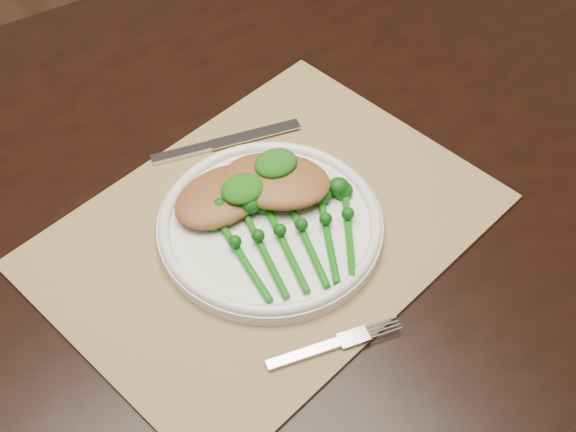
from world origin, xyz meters
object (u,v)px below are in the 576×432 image
dining_table (245,344)px  chicken_fillet_left (222,196)px  placemat (267,230)px  dinner_plate (270,224)px  broccolini_bundle (297,245)px

dining_table → chicken_fillet_left: (-0.03, -0.04, 0.40)m
placemat → chicken_fillet_left: chicken_fillet_left is taller
dinner_plate → chicken_fillet_left: size_ratio=2.15×
placemat → dinner_plate: 0.01m
dinner_plate → chicken_fillet_left: chicken_fillet_left is taller
placemat → broccolini_bundle: 0.06m
placemat → broccolini_bundle: broccolini_bundle is taller
broccolini_bundle → placemat: bearing=112.7°
dining_table → chicken_fillet_left: size_ratio=13.74×
placemat → broccolini_bundle: size_ratio=2.54×
placemat → broccolini_bundle: (0.01, -0.05, 0.02)m
dining_table → chicken_fillet_left: chicken_fillet_left is taller
dining_table → dinner_plate: 0.40m
placemat → dining_table: bearing=74.9°
dinner_plate → broccolini_bundle: (0.01, -0.05, 0.01)m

